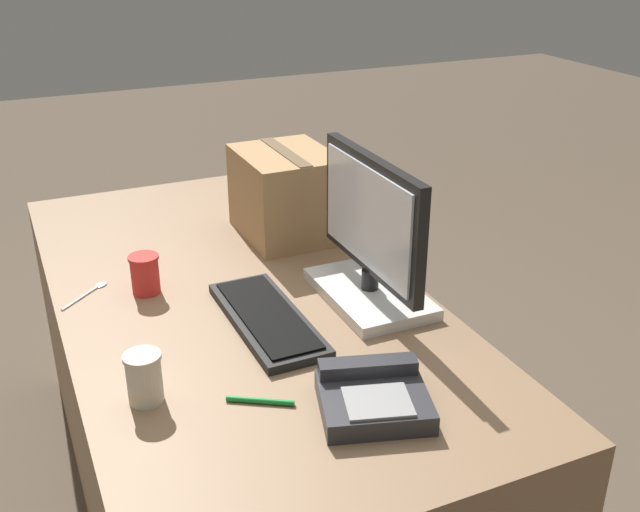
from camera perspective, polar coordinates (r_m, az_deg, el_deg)
The scene contains 10 objects.
ground_plane at distance 2.42m, azimuth -5.61°, elevation -18.27°, with size 12.00×12.00×0.00m, color brown.
office_desk at distance 2.18m, azimuth -6.01°, elevation -11.15°, with size 1.80×0.90×0.74m.
monitor at distance 1.86m, azimuth 3.88°, elevation 0.97°, with size 0.47×0.22×0.38m.
keyboard at distance 1.81m, azimuth -4.04°, elevation -4.77°, with size 0.43×0.17×0.03m.
desk_phone at distance 1.52m, azimuth 4.07°, elevation -10.66°, with size 0.25×0.26×0.07m.
paper_cup_left at distance 1.99m, azimuth -13.19°, elevation -1.35°, with size 0.08×0.08×0.10m.
paper_cup_right at distance 1.56m, azimuth -13.25°, elevation -9.01°, with size 0.08×0.08×0.11m.
spoon at distance 2.05m, azimuth -16.96°, elevation -2.51°, with size 0.13×0.14×0.00m.
cardboard_box at distance 2.27m, azimuth -2.60°, elevation 4.75°, with size 0.32×0.27×0.26m.
pen_marker at distance 1.55m, azimuth -4.58°, elevation -10.95°, with size 0.08×0.13×0.01m.
Camera 1 is at (1.69, -0.51, 1.65)m, focal length 42.00 mm.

